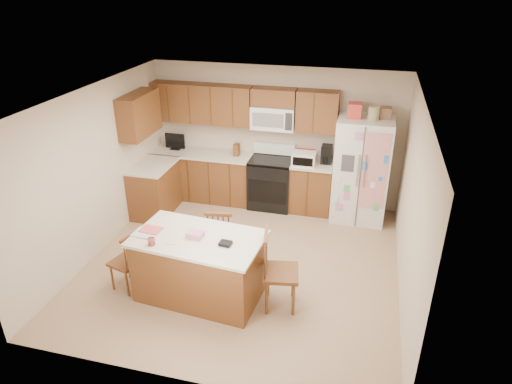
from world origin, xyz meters
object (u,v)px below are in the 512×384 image
(windsor_chair_right, at_px, (278,272))
(refrigerator, at_px, (361,169))
(windsor_chair_back, at_px, (221,238))
(stove, at_px, (271,182))
(island, at_px, (200,266))
(windsor_chair_left, at_px, (127,262))

(windsor_chair_right, bearing_deg, refrigerator, 71.92)
(windsor_chair_back, xyz_separation_m, windsor_chair_right, (1.00, -0.68, 0.07))
(stove, height_order, island, stove)
(stove, distance_m, windsor_chair_right, 2.82)
(windsor_chair_left, relative_size, windsor_chair_back, 0.94)
(stove, distance_m, windsor_chair_back, 2.07)
(stove, distance_m, refrigerator, 1.63)
(stove, height_order, windsor_chair_left, stove)
(refrigerator, relative_size, windsor_chair_left, 2.30)
(windsor_chair_left, distance_m, windsor_chair_right, 2.05)
(refrigerator, bearing_deg, stove, 177.70)
(island, xyz_separation_m, windsor_chair_right, (1.04, 0.05, 0.06))
(windsor_chair_left, height_order, windsor_chair_right, windsor_chair_right)
(windsor_chair_left, bearing_deg, windsor_chair_back, 38.14)
(windsor_chair_back, bearing_deg, island, -93.79)
(stove, relative_size, windsor_chair_right, 1.04)
(stove, xyz_separation_m, island, (-0.34, -2.78, -0.02))
(refrigerator, xyz_separation_m, windsor_chair_right, (-0.87, -2.66, -0.41))
(refrigerator, distance_m, windsor_chair_back, 2.76)
(refrigerator, distance_m, island, 3.36)
(stove, distance_m, windsor_chair_left, 3.17)
(island, bearing_deg, windsor_chair_back, 86.21)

